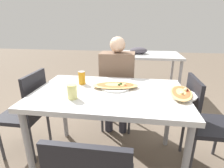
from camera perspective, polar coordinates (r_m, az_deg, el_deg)
The scene contains 11 objects.
ground_plane at distance 1.94m, azimuth -0.80°, elevation -23.99°, with size 14.00×14.00×0.00m, color #6B5B4C.
dining_table at distance 1.55m, azimuth -0.92°, elevation -5.07°, with size 1.31×0.82×0.77m.
chair_far_seated at distance 2.30m, azimuth 1.94°, elevation -1.66°, with size 0.40×0.40×0.89m.
chair_side_left at distance 1.98m, azimuth -25.77°, elevation -7.48°, with size 0.40×0.40×0.89m.
chair_side_right at distance 1.81m, azimuth 27.49°, elevation -10.26°, with size 0.40×0.40×0.89m.
person_seated at distance 2.13m, azimuth 1.67°, elevation 2.07°, with size 0.40×0.28×1.18m.
pizza_main at distance 1.60m, azimuth 1.12°, elevation -0.59°, with size 0.44×0.27×0.05m.
soda_can at distance 1.71m, azimuth -9.83°, elevation 2.02°, with size 0.07×0.07×0.12m.
drink_glass at distance 1.40m, azimuth -12.86°, elevation -2.46°, with size 0.08×0.08×0.12m.
pizza_second at distance 1.54m, azimuth 21.60°, elevation -2.83°, with size 0.26×0.38×0.06m.
background_table at distance 3.40m, azimuth 11.64°, elevation 8.60°, with size 1.10×0.80×0.89m.
Camera 1 is at (0.22, -1.39, 1.34)m, focal length 28.00 mm.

